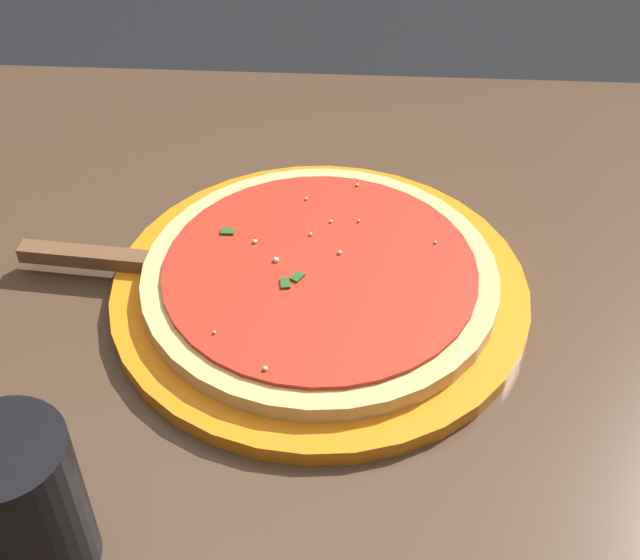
{
  "coord_description": "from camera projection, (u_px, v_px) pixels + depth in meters",
  "views": [
    {
      "loc": [
        0.02,
        0.53,
        1.28
      ],
      "look_at": [
        0.05,
        -0.04,
        0.77
      ],
      "focal_mm": 48.74,
      "sensor_mm": 36.0,
      "label": 1
    }
  ],
  "objects": [
    {
      "name": "pizza",
      "position": [
        320.0,
        276.0,
        0.76
      ],
      "size": [
        0.31,
        0.31,
        0.02
      ],
      "color": "#DBB26B",
      "rests_on": "serving_plate"
    },
    {
      "name": "restaurant_table",
      "position": [
        371.0,
        427.0,
        0.84
      ],
      "size": [
        0.98,
        0.89,
        0.75
      ],
      "color": "black",
      "rests_on": "ground_plane"
    },
    {
      "name": "serving_plate",
      "position": [
        320.0,
        290.0,
        0.78
      ],
      "size": [
        0.37,
        0.37,
        0.01
      ],
      "primitive_type": "cylinder",
      "color": "orange",
      "rests_on": "restaurant_table"
    },
    {
      "name": "pizza_server",
      "position": [
        132.0,
        263.0,
        0.79
      ],
      "size": [
        0.22,
        0.08,
        0.01
      ],
      "color": "silver",
      "rests_on": "serving_plate"
    },
    {
      "name": "cup_tall_drink",
      "position": [
        22.0,
        506.0,
        0.55
      ],
      "size": [
        0.08,
        0.08,
        0.12
      ],
      "primitive_type": "cylinder",
      "color": "black",
      "rests_on": "restaurant_table"
    }
  ]
}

